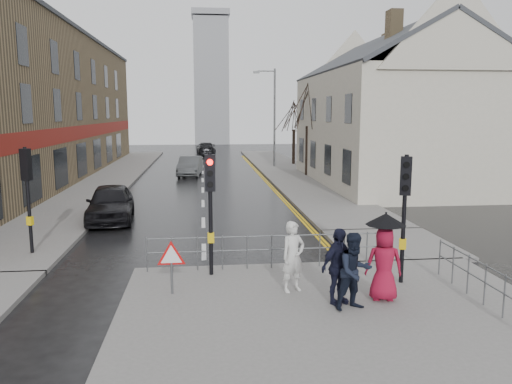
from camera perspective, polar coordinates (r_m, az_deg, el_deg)
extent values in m
plane|color=black|center=(14.00, -5.92, -10.15)|extent=(120.00, 120.00, 0.00)
cube|color=#605E5B|center=(11.14, 10.37, -15.07)|extent=(10.00, 9.00, 0.14)
cube|color=#605E5B|center=(37.08, -16.22, 1.69)|extent=(4.00, 44.00, 0.14)
cube|color=#605E5B|center=(39.04, 3.46, 2.39)|extent=(4.00, 40.00, 0.14)
cube|color=#605E5B|center=(18.06, 15.22, -5.78)|extent=(4.00, 4.20, 0.14)
cube|color=#776344|center=(37.22, -25.30, 8.83)|extent=(8.00, 42.00, 10.00)
cube|color=#B6B19E|center=(33.47, 14.95, 6.88)|extent=(9.00, 16.00, 7.00)
cube|color=#776344|center=(29.54, 15.48, 17.71)|extent=(0.70, 0.90, 1.80)
cube|color=#776344|center=(37.90, 14.83, 15.75)|extent=(0.70, 0.90, 1.80)
cube|color=gray|center=(75.37, -5.14, 12.38)|extent=(5.00, 5.00, 18.00)
cylinder|color=black|center=(13.71, -5.22, -2.58)|extent=(0.11, 0.11, 3.40)
cube|color=black|center=(13.53, -5.29, 2.20)|extent=(0.28, 0.22, 1.00)
cylinder|color=#FF0C07|center=(13.35, -5.30, 3.40)|extent=(0.16, 0.04, 0.16)
cylinder|color=black|center=(13.39, -5.28, 2.13)|extent=(0.16, 0.04, 0.16)
cylinder|color=black|center=(13.43, -5.26, 0.86)|extent=(0.16, 0.04, 0.16)
cube|color=gold|center=(13.86, -5.18, -5.21)|extent=(0.18, 0.14, 0.28)
cylinder|color=black|center=(13.57, 16.53, -3.04)|extent=(0.11, 0.11, 3.40)
cube|color=black|center=(13.38, 16.75, 1.78)|extent=(0.34, 0.30, 1.00)
cylinder|color=black|center=(13.21, 16.83, 2.99)|extent=(0.16, 0.09, 0.16)
cylinder|color=black|center=(13.25, 16.78, 1.70)|extent=(0.16, 0.09, 0.16)
cylinder|color=black|center=(13.29, 16.72, 0.42)|extent=(0.16, 0.09, 0.16)
cube|color=gold|center=(13.72, 16.40, -5.70)|extent=(0.22, 0.19, 0.28)
cylinder|color=black|center=(17.36, -24.56, -0.91)|extent=(0.11, 0.11, 3.40)
cube|color=black|center=(17.21, -24.81, 2.87)|extent=(0.34, 0.30, 1.00)
cylinder|color=black|center=(17.29, -24.59, 3.91)|extent=(0.16, 0.09, 0.16)
cylinder|color=black|center=(17.32, -24.52, 2.92)|extent=(0.16, 0.09, 0.16)
cylinder|color=black|center=(17.35, -24.46, 1.94)|extent=(0.16, 0.09, 0.16)
cube|color=gold|center=(17.47, -24.42, -3.01)|extent=(0.22, 0.19, 0.28)
cylinder|color=#595B5E|center=(14.47, -12.37, -7.02)|extent=(0.04, 0.04, 1.00)
cylinder|color=#595B5E|center=(15.40, 15.07, -6.15)|extent=(0.04, 0.04, 1.00)
cylinder|color=#595B5E|center=(14.40, 1.80, -5.04)|extent=(7.10, 0.04, 0.04)
cylinder|color=#595B5E|center=(14.50, 1.80, -6.57)|extent=(7.10, 0.04, 0.04)
cylinder|color=#595B5E|center=(14.83, 20.25, -6.99)|extent=(0.04, 0.04, 1.00)
cylinder|color=#595B5E|center=(12.82, 24.83, -7.68)|extent=(0.04, 4.50, 0.04)
cylinder|color=#595B5E|center=(12.93, 24.71, -9.38)|extent=(0.04, 4.50, 0.04)
cylinder|color=#595B5E|center=(12.71, -9.59, -9.57)|extent=(0.06, 0.06, 0.85)
cylinder|color=red|center=(12.56, -9.66, -7.29)|extent=(0.80, 0.03, 0.80)
cylinder|color=white|center=(12.54, -9.66, -7.32)|extent=(0.60, 0.03, 0.60)
cylinder|color=#595B5E|center=(41.66, 2.13, 8.43)|extent=(0.16, 0.16, 8.00)
cylinder|color=#595B5E|center=(41.70, 1.19, 13.66)|extent=(1.40, 0.10, 0.10)
cube|color=#595B5E|center=(41.60, 0.06, 13.54)|extent=(0.50, 0.25, 0.18)
cylinder|color=black|center=(36.12, 5.85, 4.72)|extent=(0.26, 0.26, 3.50)
cylinder|color=black|center=(44.06, 4.32, 5.19)|extent=(0.26, 0.26, 3.00)
imported|color=silver|center=(12.60, 4.27, -7.38)|extent=(0.77, 0.66, 1.79)
imported|color=black|center=(11.67, 11.21, -8.89)|extent=(1.02, 0.89, 1.80)
imported|color=maroon|center=(12.40, 14.42, -7.95)|extent=(0.96, 0.72, 1.78)
cylinder|color=black|center=(12.37, 14.44, -7.51)|extent=(0.02, 0.02, 1.98)
cone|color=black|center=(12.13, 14.62, -3.02)|extent=(0.96, 0.96, 0.28)
imported|color=black|center=(11.92, 9.33, -8.39)|extent=(1.13, 0.98, 1.82)
imported|color=black|center=(22.16, -16.28, -1.21)|extent=(2.27, 4.75, 1.57)
imported|color=#3D3F41|center=(37.04, -7.55, 2.96)|extent=(1.90, 4.41, 1.41)
imported|color=black|center=(54.41, -5.76, 4.92)|extent=(2.13, 4.95, 1.42)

